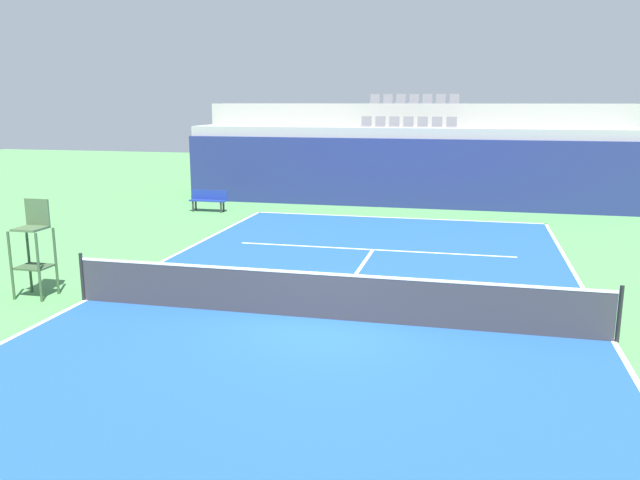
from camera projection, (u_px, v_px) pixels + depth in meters
name	position (u px, v px, depth m)	size (l,w,h in m)	color
ground_plane	(325.00, 319.00, 13.01)	(80.00, 80.00, 0.00)	#4C8C4C
court_surface	(325.00, 319.00, 13.01)	(11.00, 24.00, 0.01)	#1E4C99
baseline_far	(395.00, 218.00, 24.37)	(11.00, 0.10, 0.00)	white
sideline_left	(86.00, 300.00, 14.24)	(0.10, 24.00, 0.00)	white
sideline_right	(614.00, 341.00, 11.78)	(0.10, 24.00, 0.00)	white
service_line_far	(373.00, 250.00, 19.09)	(8.26, 0.10, 0.00)	white
centre_service_line	(353.00, 278.00, 16.05)	(0.10, 6.40, 0.00)	white
back_wall	(403.00, 174.00, 26.51)	(18.90, 0.30, 2.85)	navy
stands_tier_lower	(407.00, 165.00, 27.75)	(18.90, 2.40, 3.27)	#9E9E99
stands_tier_upper	(412.00, 150.00, 29.93)	(18.90, 2.40, 4.25)	#9E9E99
seating_row_lower	(408.00, 124.00, 27.47)	(4.09, 0.44, 0.44)	slate
seating_row_upper	(414.00, 101.00, 29.55)	(4.09, 0.44, 0.44)	slate
tennis_net	(325.00, 295.00, 12.90)	(11.08, 0.08, 1.07)	black
umpire_chair	(34.00, 245.00, 14.32)	(0.76, 0.66, 2.20)	#334C2D
player_bench	(209.00, 199.00, 25.76)	(1.50, 0.40, 0.85)	navy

